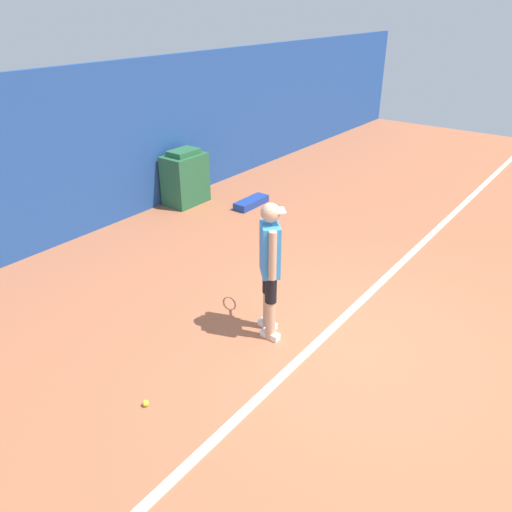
{
  "coord_description": "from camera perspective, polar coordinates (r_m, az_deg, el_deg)",
  "views": [
    {
      "loc": [
        -4.52,
        -1.98,
        3.68
      ],
      "look_at": [
        -0.38,
        1.15,
        1.01
      ],
      "focal_mm": 35.0,
      "sensor_mm": 36.0,
      "label": 1
    }
  ],
  "objects": [
    {
      "name": "back_wall",
      "position": [
        8.84,
        -20.51,
        10.57
      ],
      "size": [
        24.0,
        0.1,
        2.78
      ],
      "color": "#234C99",
      "rests_on": "ground_plane"
    },
    {
      "name": "tennis_player",
      "position": [
        5.77,
        1.57,
        -0.94
      ],
      "size": [
        0.7,
        0.69,
        1.71
      ],
      "rotation": [
        0.0,
        0.0,
        0.77
      ],
      "color": "tan",
      "rests_on": "ground_plane"
    },
    {
      "name": "ground_plane",
      "position": [
        6.16,
        10.94,
        -10.03
      ],
      "size": [
        24.0,
        24.0,
        0.0
      ],
      "primitive_type": "plane",
      "color": "#B76642"
    },
    {
      "name": "covered_chair",
      "position": [
        10.11,
        -8.1,
        8.81
      ],
      "size": [
        0.84,
        0.57,
        1.09
      ],
      "color": "#28663D",
      "rests_on": "ground_plane"
    },
    {
      "name": "court_baseline",
      "position": [
        6.28,
        7.99,
        -8.86
      ],
      "size": [
        21.6,
        0.1,
        0.01
      ],
      "color": "white",
      "rests_on": "ground_plane"
    },
    {
      "name": "equipment_bag",
      "position": [
        10.0,
        -0.55,
        6.14
      ],
      "size": [
        0.81,
        0.28,
        0.14
      ],
      "color": "#1E3D99",
      "rests_on": "ground_plane"
    },
    {
      "name": "tennis_ball",
      "position": [
        5.39,
        -12.5,
        -16.11
      ],
      "size": [
        0.07,
        0.07,
        0.07
      ],
      "color": "#D1E533",
      "rests_on": "ground_plane"
    }
  ]
}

